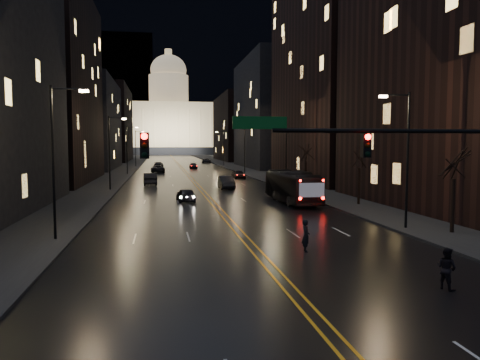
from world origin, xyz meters
name	(u,v)px	position (x,y,z in m)	size (l,w,h in m)	color
ground	(283,282)	(0.00, 0.00, 0.00)	(900.00, 900.00, 0.00)	black
road	(177,162)	(0.00, 130.00, 0.01)	(20.00, 320.00, 0.02)	black
sidewalk_left	(131,162)	(-14.00, 130.00, 0.08)	(8.00, 320.00, 0.16)	black
sidewalk_right	(221,162)	(14.00, 130.00, 0.08)	(8.00, 320.00, 0.16)	black
center_line	(177,162)	(0.00, 130.00, 0.03)	(0.62, 320.00, 0.01)	orange
building_left_mid	(47,86)	(-21.00, 54.00, 14.00)	(12.00, 30.00, 28.00)	black
building_left_far	(88,125)	(-21.00, 92.00, 10.00)	(12.00, 34.00, 20.00)	black
building_left_dist	(110,125)	(-21.00, 140.00, 12.00)	(12.00, 40.00, 24.00)	black
building_right_near	(455,72)	(21.00, 20.00, 12.00)	(12.00, 26.00, 24.00)	black
building_right_tall	(334,55)	(21.00, 50.00, 19.00)	(12.00, 30.00, 38.00)	black
building_right_mid	(269,113)	(21.00, 92.00, 13.00)	(12.00, 34.00, 26.00)	black
building_right_dist	(237,128)	(21.00, 140.00, 11.00)	(12.00, 40.00, 22.00)	black
mountain_ridge	(214,74)	(40.00, 380.00, 65.00)	(520.00, 60.00, 130.00)	black
capitol	(169,124)	(0.00, 250.00, 17.15)	(90.00, 50.00, 58.50)	black
traffic_signal	(419,157)	(5.91, 0.00, 5.10)	(17.29, 0.45, 7.00)	black
streetlamp_right_near	(405,153)	(10.81, 10.00, 5.08)	(2.13, 0.25, 9.00)	black
streetlamp_left_near	(56,154)	(-10.81, 10.00, 5.08)	(2.13, 0.25, 9.00)	black
streetlamp_right_mid	(285,149)	(10.81, 40.00, 5.08)	(2.13, 0.25, 9.00)	black
streetlamp_left_mid	(111,149)	(-10.81, 40.00, 5.08)	(2.13, 0.25, 9.00)	black
streetlamp_right_far	(244,147)	(10.81, 70.00, 5.08)	(2.13, 0.25, 9.00)	black
streetlamp_left_far	(128,147)	(-10.81, 70.00, 5.08)	(2.13, 0.25, 9.00)	black
streetlamp_right_dist	(223,146)	(10.81, 100.00, 5.08)	(2.13, 0.25, 9.00)	black
streetlamp_left_dist	(136,146)	(-10.81, 100.00, 5.08)	(2.13, 0.25, 9.00)	black
tree_right_near	(454,162)	(13.00, 8.00, 4.53)	(2.40, 2.40, 6.65)	black
tree_right_mid	(359,156)	(13.00, 22.00, 4.53)	(2.40, 2.40, 6.65)	black
tree_right_far	(306,153)	(13.00, 38.00, 4.53)	(2.40, 2.40, 6.65)	black
bus	(292,187)	(7.60, 25.28, 1.54)	(2.58, 11.04, 3.08)	black
oncoming_car_a	(186,195)	(-2.50, 27.55, 0.69)	(1.63, 4.05, 1.38)	black
oncoming_car_b	(150,179)	(-6.39, 47.56, 0.83)	(1.76, 5.06, 1.67)	black
oncoming_car_c	(158,169)	(-5.51, 75.78, 0.75)	(2.50, 5.43, 1.51)	black
oncoming_car_d	(159,165)	(-5.42, 93.84, 0.73)	(2.03, 5.00, 1.45)	black
receding_car_a	(226,183)	(3.23, 40.05, 0.80)	(1.70, 4.89, 1.61)	black
receding_car_b	(238,174)	(7.58, 56.82, 0.75)	(1.78, 4.41, 1.50)	black
receding_car_c	(193,166)	(2.50, 89.43, 0.64)	(1.80, 4.44, 1.29)	black
receding_car_d	(206,161)	(8.50, 120.91, 0.73)	(2.42, 5.26, 1.46)	black
pedestrian_a	(306,236)	(2.55, 5.00, 0.86)	(0.62, 0.41, 1.71)	black
pedestrian_b	(447,268)	(6.02, -2.00, 0.83)	(0.81, 0.44, 1.66)	black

